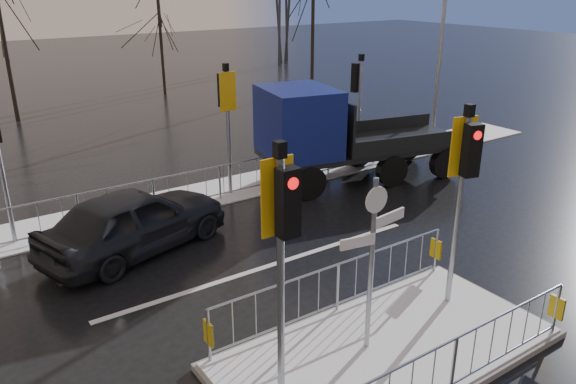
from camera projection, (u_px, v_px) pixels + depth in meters
ground at (387, 353)px, 9.72m from camera, size 120.00×120.00×0.00m
snow_verge at (180, 200)px, 16.35m from camera, size 30.00×2.00×0.04m
lane_markings at (400, 363)px, 9.47m from camera, size 8.00×11.38×0.01m
traffic_island at (387, 334)px, 9.59m from camera, size 6.00×3.04×4.15m
far_kerb_fixtures at (195, 171)px, 15.75m from camera, size 18.00×0.65×3.83m
car_far_lane at (134, 220)px, 13.09m from camera, size 4.94×3.09×1.57m
flatbed_truck at (326, 133)px, 17.22m from camera, size 6.97×3.68×3.07m
tree_far_b at (159, 16)px, 29.90m from camera, size 3.25×3.25×6.14m
street_lamp_right at (444, 28)px, 20.29m from camera, size 1.25×0.18×8.00m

